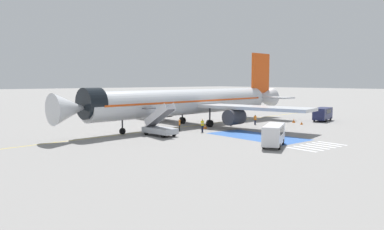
{
  "coord_description": "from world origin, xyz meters",
  "views": [
    {
      "loc": [
        -37.57,
        -44.87,
        7.08
      ],
      "look_at": [
        -0.25,
        -0.32,
        1.76
      ],
      "focal_mm": 35.0,
      "sensor_mm": 36.0,
      "label": 1
    }
  ],
  "objects_px": {
    "boarding_stairs_forward": "(160,128)",
    "traffic_cone_2": "(205,126)",
    "service_van_0": "(274,134)",
    "ground_crew_0": "(202,124)",
    "airliner": "(191,102)",
    "ground_crew_2": "(231,120)",
    "traffic_cone_0": "(302,123)",
    "fuel_tanker": "(150,106)",
    "ground_crew_3": "(255,119)",
    "ground_crew_1": "(180,124)",
    "traffic_cone_1": "(294,121)",
    "service_van_1": "(323,113)"
  },
  "relations": [
    {
      "from": "boarding_stairs_forward",
      "to": "traffic_cone_2",
      "type": "distance_m",
      "value": 9.53
    },
    {
      "from": "boarding_stairs_forward",
      "to": "service_van_0",
      "type": "bearing_deg",
      "value": -76.99
    },
    {
      "from": "ground_crew_0",
      "to": "traffic_cone_2",
      "type": "distance_m",
      "value": 3.97
    },
    {
      "from": "service_van_0",
      "to": "ground_crew_0",
      "type": "height_order",
      "value": "service_van_0"
    },
    {
      "from": "airliner",
      "to": "ground_crew_2",
      "type": "height_order",
      "value": "airliner"
    },
    {
      "from": "boarding_stairs_forward",
      "to": "traffic_cone_0",
      "type": "xyz_separation_m",
      "value": [
        24.78,
        -4.68,
        -0.78
      ]
    },
    {
      "from": "ground_crew_2",
      "to": "traffic_cone_0",
      "type": "relative_size",
      "value": 3.21
    },
    {
      "from": "ground_crew_0",
      "to": "traffic_cone_2",
      "type": "height_order",
      "value": "ground_crew_0"
    },
    {
      "from": "fuel_tanker",
      "to": "ground_crew_3",
      "type": "relative_size",
      "value": 5.5
    },
    {
      "from": "fuel_tanker",
      "to": "ground_crew_3",
      "type": "bearing_deg",
      "value": -168.33
    },
    {
      "from": "boarding_stairs_forward",
      "to": "ground_crew_1",
      "type": "height_order",
      "value": "boarding_stairs_forward"
    },
    {
      "from": "traffic_cone_0",
      "to": "traffic_cone_1",
      "type": "height_order",
      "value": "traffic_cone_1"
    },
    {
      "from": "fuel_tanker",
      "to": "ground_crew_2",
      "type": "distance_m",
      "value": 25.91
    },
    {
      "from": "service_van_1",
      "to": "ground_crew_2",
      "type": "xyz_separation_m",
      "value": [
        -17.5,
        5.45,
        -0.47
      ]
    },
    {
      "from": "traffic_cone_0",
      "to": "traffic_cone_2",
      "type": "bearing_deg",
      "value": 157.84
    },
    {
      "from": "service_van_1",
      "to": "traffic_cone_2",
      "type": "bearing_deg",
      "value": -118.94
    },
    {
      "from": "ground_crew_2",
      "to": "ground_crew_3",
      "type": "bearing_deg",
      "value": 63.38
    },
    {
      "from": "ground_crew_2",
      "to": "ground_crew_3",
      "type": "xyz_separation_m",
      "value": [
        4.14,
        -1.41,
        -0.01
      ]
    },
    {
      "from": "fuel_tanker",
      "to": "service_van_0",
      "type": "height_order",
      "value": "fuel_tanker"
    },
    {
      "from": "service_van_0",
      "to": "traffic_cone_2",
      "type": "bearing_deg",
      "value": -45.69
    },
    {
      "from": "airliner",
      "to": "ground_crew_1",
      "type": "xyz_separation_m",
      "value": [
        -5.15,
        -3.55,
        -2.8
      ]
    },
    {
      "from": "airliner",
      "to": "fuel_tanker",
      "type": "bearing_deg",
      "value": -22.95
    },
    {
      "from": "ground_crew_1",
      "to": "ground_crew_2",
      "type": "relative_size",
      "value": 1.07
    },
    {
      "from": "service_van_1",
      "to": "ground_crew_3",
      "type": "xyz_separation_m",
      "value": [
        -13.36,
        4.04,
        -0.47
      ]
    },
    {
      "from": "fuel_tanker",
      "to": "ground_crew_1",
      "type": "distance_m",
      "value": 28.15
    },
    {
      "from": "ground_crew_0",
      "to": "ground_crew_2",
      "type": "distance_m",
      "value": 8.68
    },
    {
      "from": "boarding_stairs_forward",
      "to": "ground_crew_2",
      "type": "relative_size",
      "value": 3.35
    },
    {
      "from": "fuel_tanker",
      "to": "ground_crew_1",
      "type": "bearing_deg",
      "value": 161.91
    },
    {
      "from": "fuel_tanker",
      "to": "ground_crew_2",
      "type": "xyz_separation_m",
      "value": [
        -2.02,
        -25.82,
        -0.88
      ]
    },
    {
      "from": "boarding_stairs_forward",
      "to": "ground_crew_1",
      "type": "relative_size",
      "value": 3.12
    },
    {
      "from": "ground_crew_0",
      "to": "ground_crew_3",
      "type": "relative_size",
      "value": 1.15
    },
    {
      "from": "service_van_1",
      "to": "ground_crew_1",
      "type": "xyz_separation_m",
      "value": [
        -27.51,
        5.83,
        -0.39
      ]
    },
    {
      "from": "fuel_tanker",
      "to": "traffic_cone_0",
      "type": "xyz_separation_m",
      "value": [
        7.98,
        -32.03,
        -1.55
      ]
    },
    {
      "from": "ground_crew_1",
      "to": "traffic_cone_2",
      "type": "distance_m",
      "value": 4.66
    },
    {
      "from": "ground_crew_2",
      "to": "traffic_cone_2",
      "type": "xyz_separation_m",
      "value": [
        -5.4,
        0.06,
        -0.6
      ]
    },
    {
      "from": "traffic_cone_1",
      "to": "ground_crew_2",
      "type": "bearing_deg",
      "value": 162.06
    },
    {
      "from": "ground_crew_0",
      "to": "traffic_cone_0",
      "type": "bearing_deg",
      "value": 158.56
    },
    {
      "from": "traffic_cone_1",
      "to": "traffic_cone_0",
      "type": "bearing_deg",
      "value": -119.87
    },
    {
      "from": "fuel_tanker",
      "to": "ground_crew_2",
      "type": "height_order",
      "value": "fuel_tanker"
    },
    {
      "from": "ground_crew_1",
      "to": "ground_crew_3",
      "type": "bearing_deg",
      "value": 117.59
    },
    {
      "from": "service_van_1",
      "to": "traffic_cone_1",
      "type": "height_order",
      "value": "service_van_1"
    },
    {
      "from": "traffic_cone_0",
      "to": "airliner",
      "type": "bearing_deg",
      "value": 145.68
    },
    {
      "from": "boarding_stairs_forward",
      "to": "ground_crew_3",
      "type": "bearing_deg",
      "value": -5.13
    },
    {
      "from": "airliner",
      "to": "service_van_1",
      "type": "distance_m",
      "value": 24.36
    },
    {
      "from": "airliner",
      "to": "ground_crew_2",
      "type": "relative_size",
      "value": 28.16
    },
    {
      "from": "airliner",
      "to": "service_van_1",
      "type": "relative_size",
      "value": 8.1
    },
    {
      "from": "boarding_stairs_forward",
      "to": "ground_crew_1",
      "type": "bearing_deg",
      "value": 16.36
    },
    {
      "from": "service_van_1",
      "to": "ground_crew_3",
      "type": "height_order",
      "value": "service_van_1"
    },
    {
      "from": "boarding_stairs_forward",
      "to": "traffic_cone_2",
      "type": "relative_size",
      "value": 8.33
    },
    {
      "from": "service_van_1",
      "to": "service_van_0",
      "type": "bearing_deg",
      "value": -84.35
    }
  ]
}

